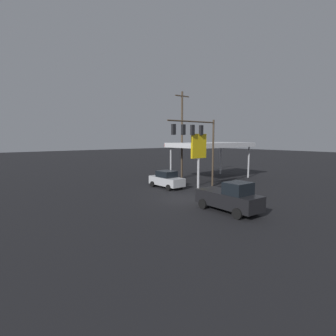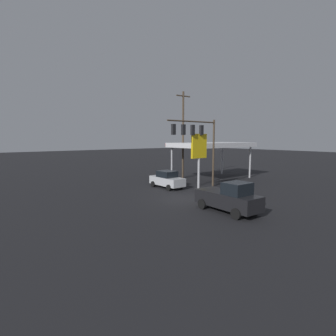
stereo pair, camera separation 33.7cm
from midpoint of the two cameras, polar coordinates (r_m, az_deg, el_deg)
ground_plane at (r=24.26m, az=2.58°, el=-6.85°), size 200.00×200.00×0.00m
traffic_signal_assembly at (r=26.67m, az=5.91°, el=6.66°), size 6.36×0.43×7.53m
utility_pole at (r=36.00m, az=2.79°, el=7.48°), size 2.40×0.26×11.80m
gas_station_canopy at (r=36.23m, az=9.13°, el=4.92°), size 11.30×6.33×4.98m
price_sign at (r=27.17m, az=6.34°, el=3.96°), size 2.01×0.27×6.04m
sedan_waiting at (r=29.62m, az=-0.65°, el=-2.51°), size 2.13×4.44×1.93m
pickup_parked at (r=20.51m, az=12.84°, el=-6.32°), size 2.40×5.26×2.40m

